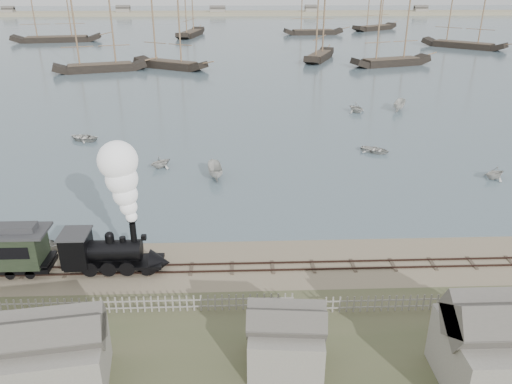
{
  "coord_description": "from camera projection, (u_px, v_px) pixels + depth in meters",
  "views": [
    {
      "loc": [
        -0.46,
        -33.47,
        19.86
      ],
      "look_at": [
        1.0,
        3.98,
        3.5
      ],
      "focal_mm": 35.0,
      "sensor_mm": 36.0,
      "label": 1
    }
  ],
  "objects": [
    {
      "name": "ground",
      "position": [
        245.0,
        254.0,
        38.61
      ],
      "size": [
        600.0,
        600.0,
        0.0
      ],
      "primitive_type": "plane",
      "color": "gray",
      "rests_on": "ground"
    },
    {
      "name": "harbor_water",
      "position": [
        237.0,
        30.0,
        194.28
      ],
      "size": [
        600.0,
        336.0,
        0.06
      ],
      "primitive_type": "cube",
      "color": "#465A64",
      "rests_on": "ground"
    },
    {
      "name": "rail_track",
      "position": [
        246.0,
        268.0,
        36.76
      ],
      "size": [
        120.0,
        1.8,
        0.16
      ],
      "color": "#31201B",
      "rests_on": "ground"
    },
    {
      "name": "picket_fence_west",
      "position": [
        146.0,
        312.0,
        31.97
      ],
      "size": [
        19.0,
        0.1,
        1.2
      ],
      "primitive_type": null,
      "color": "gray",
      "rests_on": "ground"
    },
    {
      "name": "picket_fence_east",
      "position": [
        441.0,
        310.0,
        32.19
      ],
      "size": [
        15.0,
        0.1,
        1.2
      ],
      "primitive_type": null,
      "color": "gray",
      "rests_on": "ground"
    },
    {
      "name": "shed_left",
      "position": [
        61.0,
        384.0,
        26.35
      ],
      "size": [
        5.0,
        4.0,
        4.1
      ],
      "primitive_type": null,
      "color": "gray",
      "rests_on": "ground"
    },
    {
      "name": "shed_mid",
      "position": [
        285.0,
        364.0,
        27.69
      ],
      "size": [
        4.0,
        3.5,
        3.6
      ],
      "primitive_type": null,
      "color": "gray",
      "rests_on": "ground"
    },
    {
      "name": "far_spit",
      "position": [
        236.0,
        15.0,
        267.55
      ],
      "size": [
        500.0,
        20.0,
        1.8
      ],
      "primitive_type": "cube",
      "color": "tan",
      "rests_on": "ground"
    },
    {
      "name": "locomotive",
      "position": [
        121.0,
        217.0,
        34.74
      ],
      "size": [
        7.54,
        2.82,
        9.4
      ],
      "color": "black",
      "rests_on": "ground"
    },
    {
      "name": "beached_dinghy",
      "position": [
        34.0,
        246.0,
        38.91
      ],
      "size": [
        3.15,
        4.36,
        0.89
      ],
      "primitive_type": "imported",
      "rotation": [
        0.0,
        0.0,
        1.56
      ],
      "color": "beige",
      "rests_on": "ground"
    },
    {
      "name": "rowboat_1",
      "position": [
        160.0,
        162.0,
        55.49
      ],
      "size": [
        3.42,
        3.43,
        1.37
      ],
      "primitive_type": "imported",
      "rotation": [
        0.0,
        0.0,
        2.33
      ],
      "color": "beige",
      "rests_on": "harbor_water"
    },
    {
      "name": "rowboat_2",
      "position": [
        215.0,
        171.0,
        52.7
      ],
      "size": [
        4.03,
        2.05,
        1.49
      ],
      "primitive_type": "imported",
      "rotation": [
        0.0,
        0.0,
        3.3
      ],
      "color": "beige",
      "rests_on": "harbor_water"
    },
    {
      "name": "rowboat_3",
      "position": [
        375.0,
        150.0,
        60.3
      ],
      "size": [
        4.0,
        4.29,
        0.72
      ],
      "primitive_type": "imported",
      "rotation": [
        0.0,
        0.0,
        0.99
      ],
      "color": "beige",
      "rests_on": "harbor_water"
    },
    {
      "name": "rowboat_4",
      "position": [
        495.0,
        173.0,
        52.43
      ],
      "size": [
        3.1,
        3.29,
        1.37
      ],
      "primitive_type": "imported",
      "rotation": [
        0.0,
        0.0,
        5.12
      ],
      "color": "beige",
      "rests_on": "harbor_water"
    },
    {
      "name": "rowboat_5",
      "position": [
        399.0,
        105.0,
        79.02
      ],
      "size": [
        4.37,
        3.36,
        1.6
      ],
      "primitive_type": "imported",
      "rotation": [
        0.0,
        0.0,
        2.64
      ],
      "color": "beige",
      "rests_on": "harbor_water"
    },
    {
      "name": "rowboat_6",
      "position": [
        83.0,
        137.0,
        64.78
      ],
      "size": [
        4.14,
        4.69,
        0.81
      ],
      "primitive_type": "imported",
      "rotation": [
        0.0,
        0.0,
        4.29
      ],
      "color": "beige",
      "rests_on": "harbor_water"
    },
    {
      "name": "rowboat_7",
      "position": [
        356.0,
        107.0,
        77.69
      ],
      "size": [
        4.02,
        3.86,
        1.63
      ],
      "primitive_type": "imported",
      "rotation": [
        0.0,
        0.0,
        0.52
      ],
      "color": "beige",
      "rests_on": "harbor_water"
    },
    {
      "name": "schooner_1",
      "position": [
        95.0,
        24.0,
        107.06
      ],
      "size": [
        20.48,
        10.07,
        20.0
      ],
      "primitive_type": null,
      "rotation": [
        0.0,
        0.0,
        0.29
      ],
      "color": "black",
      "rests_on": "harbor_water"
    },
    {
      "name": "schooner_2",
      "position": [
        167.0,
        23.0,
        110.63
      ],
      "size": [
        18.26,
        13.16,
        20.0
      ],
      "primitive_type": null,
      "rotation": [
        0.0,
        0.0,
        -0.53
      ],
      "color": "black",
      "rests_on": "harbor_water"
    },
    {
      "name": "schooner_3",
      "position": [
        321.0,
        18.0,
        121.92
      ],
      "size": [
        10.72,
        18.1,
        20.0
      ],
      "primitive_type": null,
      "rotation": [
        0.0,
        0.0,
        1.17
      ],
      "color": "black",
      "rests_on": "harbor_water"
    },
    {
      "name": "schooner_4",
      "position": [
        395.0,
        21.0,
        114.14
      ],
      "size": [
        20.39,
        10.57,
        20.0
      ],
      "primitive_type": null,
      "rotation": [
        0.0,
        0.0,
        0.32
      ],
      "color": "black",
      "rests_on": "harbor_water"
    },
    {
      "name": "schooner_5",
      "position": [
        468.0,
        12.0,
        142.65
      ],
      "size": [
        21.33,
        19.9,
        20.0
      ],
      "primitive_type": null,
      "rotation": [
        0.0,
        0.0,
        -0.73
      ],
      "color": "black",
      "rests_on": "harbor_water"
    },
    {
      "name": "schooner_6",
      "position": [
        52.0,
        9.0,
        156.02
      ],
      "size": [
        27.91,
        10.58,
        20.0
      ],
      "primitive_type": null,
      "rotation": [
        0.0,
        0.0,
        0.16
      ],
      "color": "black",
      "rests_on": "harbor_water"
    },
    {
      "name": "schooner_7",
      "position": [
        189.0,
        6.0,
        170.45
      ],
      "size": [
        9.38,
        22.83,
        20.0
      ],
      "primitive_type": null,
      "rotation": [
        0.0,
        0.0,
        1.37
      ],
      "color": "black",
      "rests_on": "harbor_water"
    },
    {
      "name": "schooner_8",
      "position": [
        314.0,
        5.0,
        175.29
      ],
      "size": [
        21.32,
        6.44,
        20.0
      ],
      "primitive_type": null,
      "rotation": [
        0.0,
        0.0,
        0.08
      ],
      "color": "black",
      "rests_on": "harbor_water"
    },
    {
      "name": "schooner_9",
      "position": [
        377.0,
        3.0,
        189.96
      ],
      "size": [
        20.42,
        16.7,
        20.0
      ],
      "primitive_type": null,
      "rotation": [
        0.0,
        0.0,
        0.63
      ],
      "color": "black",
      "rests_on": "harbor_water"
    }
  ]
}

